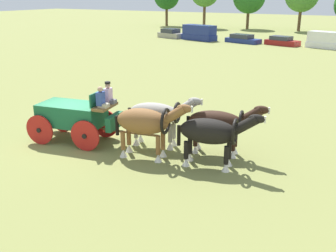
{
  "coord_description": "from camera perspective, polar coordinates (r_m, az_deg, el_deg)",
  "views": [
    {
      "loc": [
        11.54,
        -11.91,
        6.18
      ],
      "look_at": [
        4.37,
        0.71,
        1.2
      ],
      "focal_mm": 41.7,
      "sensor_mm": 36.0,
      "label": 1
    }
  ],
  "objects": [
    {
      "name": "parked_vehicle_d",
      "position": [
        51.16,
        16.31,
        11.79
      ],
      "size": [
        4.39,
        2.69,
        1.12
      ],
      "color": "maroon",
      "rests_on": "ground"
    },
    {
      "name": "parked_vehicle_a",
      "position": [
        57.61,
        0.46,
        13.32
      ],
      "size": [
        4.19,
        2.84,
        1.28
      ],
      "color": "gray",
      "rests_on": "ground"
    },
    {
      "name": "draft_horse_lead_near",
      "position": [
        15.53,
        7.57,
        0.43
      ],
      "size": [
        3.21,
        1.25,
        2.15
      ],
      "color": "#331E14",
      "rests_on": "ground"
    },
    {
      "name": "parked_vehicle_c",
      "position": [
        52.59,
        10.85,
        12.36
      ],
      "size": [
        4.86,
        2.85,
        1.09
      ],
      "color": "navy",
      "rests_on": "ground"
    },
    {
      "name": "ground_plane",
      "position": [
        17.7,
        -13.56,
        -2.06
      ],
      "size": [
        220.0,
        220.0,
        0.0
      ],
      "primitive_type": "plane",
      "color": "olive"
    },
    {
      "name": "parked_vehicle_b",
      "position": [
        54.82,
        4.58,
        13.42
      ],
      "size": [
        5.18,
        3.08,
        2.02
      ],
      "color": "navy",
      "rests_on": "ground"
    },
    {
      "name": "draft_horse_rear_near",
      "position": [
        16.18,
        -1.45,
        1.66
      ],
      "size": [
        3.21,
        1.24,
        2.25
      ],
      "color": "#9E998E",
      "rests_on": "ground"
    },
    {
      "name": "draft_horse_rear_off",
      "position": [
        15.03,
        -3.28,
        0.47
      ],
      "size": [
        3.13,
        1.36,
        2.31
      ],
      "color": "brown",
      "rests_on": "ground"
    },
    {
      "name": "show_wagon",
      "position": [
        17.23,
        -13.36,
        1.53
      ],
      "size": [
        5.8,
        2.38,
        2.69
      ],
      "color": "#195B38",
      "rests_on": "ground"
    },
    {
      "name": "draft_horse_lead_off",
      "position": [
        14.32,
        6.44,
        -0.99
      ],
      "size": [
        3.18,
        1.32,
        2.19
      ],
      "color": "black",
      "rests_on": "ground"
    },
    {
      "name": "parked_vehicle_e",
      "position": [
        50.09,
        22.13,
        11.54
      ],
      "size": [
        4.53,
        2.95,
        1.89
      ],
      "color": "white",
      "rests_on": "ground"
    }
  ]
}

